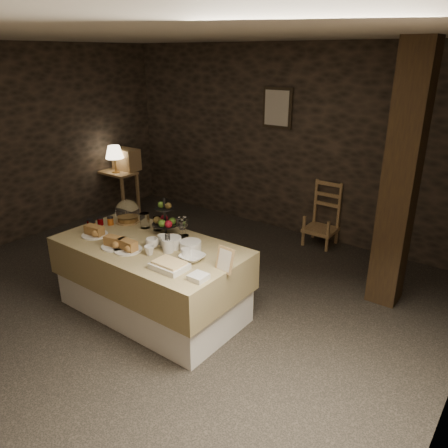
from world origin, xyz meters
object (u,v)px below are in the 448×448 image
Objects in this scene: wine_rack at (126,159)px; chair at (323,217)px; table_lamp at (114,152)px; timber_column at (401,181)px; console_table at (117,179)px; buffet_table at (151,274)px; fruit_stand at (165,220)px.

wine_rack is 0.63× the size of chair.
timber_column reaches higher than table_lamp.
console_table is at bearing 178.28° from timber_column.
timber_column is at bearing -1.72° from console_table.
fruit_stand is at bearing 102.18° from buffet_table.
buffet_table is at bearing -104.70° from chair.
console_table is at bearing 145.50° from buffet_table.
console_table is at bearing 149.43° from fruit_stand.
table_lamp is 0.16× the size of timber_column.
chair is at bearing 14.46° from console_table.
console_table is 2.95m from fruit_stand.
chair reaches higher than console_table.
table_lamp is 1.01× the size of wine_rack.
table_lamp is 4.34m from timber_column.
timber_column reaches higher than console_table.
console_table is 4.44m from timber_column.
timber_column reaches higher than buffet_table.
chair is 0.26× the size of timber_column.
console_table is 0.26× the size of timber_column.
timber_column is (4.33, -0.31, 0.44)m from wine_rack.
fruit_stand is (-0.69, -2.32, 0.51)m from chair.
wine_rack is at bearing 90.00° from table_lamp.
buffet_table is 3.14m from console_table.
table_lamp reaches higher than chair.
table_lamp is at bearing 145.74° from buffet_table.
wine_rack is 3.26m from chair.
wine_rack is 4.36m from timber_column.
fruit_stand reaches higher than table_lamp.
timber_column reaches higher than chair.
wine_rack is 1.11× the size of fruit_stand.
timber_column is (1.79, 1.65, 0.87)m from buffet_table.
wine_rack is at bearing 74.48° from console_table.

